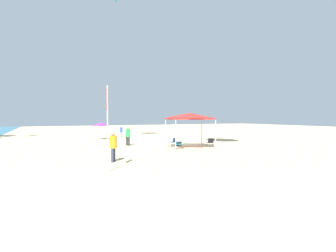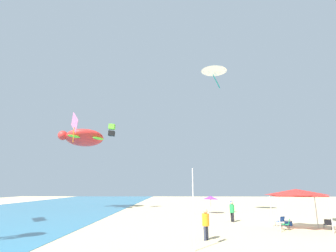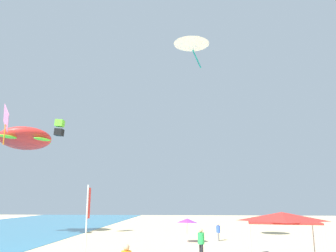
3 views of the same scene
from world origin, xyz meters
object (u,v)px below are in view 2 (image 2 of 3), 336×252
object	(u,v)px
cooler_box	(288,223)
folding_chair_right_of_tent	(287,223)
folding_chair_left_of_tent	(328,224)
kite_delta_white	(214,69)
banner_flag	(193,200)
folding_chair_facing_ocean	(281,220)
canopy_tent	(296,193)
kite_turtle_red	(84,138)
person_near_umbrella	(231,205)
kite_box_lime	(112,130)
person_by_tent	(232,210)
kite_diamond_pink	(75,124)
person_kite_handler	(206,222)
beach_umbrella	(211,198)

from	to	relation	value
cooler_box	folding_chair_right_of_tent	bearing A→B (deg)	155.42
folding_chair_left_of_tent	cooler_box	distance (m)	3.10
kite_delta_white	banner_flag	bearing A→B (deg)	4.17
folding_chair_facing_ocean	folding_chair_right_of_tent	bearing A→B (deg)	54.53
folding_chair_facing_ocean	cooler_box	bearing A→B (deg)	-175.52
canopy_tent	folding_chair_right_of_tent	xyz separation A→B (m)	(-0.16, 1.05, -2.28)
kite_delta_white	folding_chair_right_of_tent	bearing A→B (deg)	41.22
cooler_box	kite_turtle_red	bearing A→B (deg)	59.21
folding_chair_left_of_tent	cooler_box	world-z (taller)	folding_chair_left_of_tent
person_near_umbrella	kite_box_lime	size ratio (longest dim) A/B	0.90
person_by_tent	kite_box_lime	xyz separation A→B (m)	(10.45, 14.59, 10.10)
banner_flag	person_by_tent	xyz separation A→B (m)	(11.05, -4.32, -1.47)
banner_flag	kite_diamond_pink	world-z (taller)	kite_diamond_pink
canopy_tent	person_kite_handler	distance (m)	8.91
folding_chair_right_of_tent	banner_flag	size ratio (longest dim) A/B	0.19
person_by_tent	beach_umbrella	bearing A→B (deg)	-10.50
folding_chair_right_of_tent	folding_chair_facing_ocean	bearing A→B (deg)	-159.16
person_by_tent	kite_delta_white	distance (m)	17.15
beach_umbrella	kite_diamond_pink	xyz separation A→B (m)	(0.28, 18.03, 9.67)
person_kite_handler	kite_box_lime	xyz separation A→B (m)	(18.77, 11.20, 10.09)
folding_chair_facing_ocean	cooler_box	xyz separation A→B (m)	(0.54, -0.83, -0.27)
person_by_tent	kite_delta_white	world-z (taller)	kite_delta_white
cooler_box	person_kite_handler	xyz separation A→B (m)	(-6.28, 7.69, 0.88)
folding_chair_left_of_tent	kite_diamond_pink	bearing A→B (deg)	-4.92
beach_umbrella	person_kite_handler	size ratio (longest dim) A/B	1.17
folding_chair_right_of_tent	cooler_box	size ratio (longest dim) A/B	1.11
canopy_tent	person_kite_handler	size ratio (longest dim) A/B	2.16
person_kite_handler	kite_box_lime	distance (m)	24.08
banner_flag	person_near_umbrella	distance (m)	21.02
person_kite_handler	banner_flag	bearing A→B (deg)	12.73
kite_turtle_red	person_by_tent	bearing A→B (deg)	124.93
kite_diamond_pink	cooler_box	bearing A→B (deg)	-141.92
kite_turtle_red	folding_chair_facing_ocean	bearing A→B (deg)	124.17
folding_chair_right_of_tent	person_by_tent	distance (m)	5.44
folding_chair_facing_ocean	person_kite_handler	world-z (taller)	person_kite_handler
folding_chair_facing_ocean	kite_diamond_pink	bearing A→B (deg)	-53.30
folding_chair_left_of_tent	beach_umbrella	bearing A→B (deg)	-37.62
banner_flag	person_by_tent	bearing A→B (deg)	-21.33
person_kite_handler	kite_diamond_pink	world-z (taller)	kite_diamond_pink
cooler_box	kite_box_lime	bearing A→B (deg)	56.52
folding_chair_left_of_tent	person_kite_handler	xyz separation A→B (m)	(-3.93, 9.69, 0.61)
canopy_tent	kite_diamond_pink	xyz separation A→B (m)	(11.97, 23.37, 8.77)
folding_chair_right_of_tent	banner_flag	xyz separation A→B (m)	(-6.74, 7.58, 2.07)
person_by_tent	person_kite_handler	bearing A→B (deg)	139.62
beach_umbrella	cooler_box	xyz separation A→B (m)	(-9.57, -5.33, -1.66)
beach_umbrella	person_kite_handler	xyz separation A→B (m)	(-15.85, 2.36, -0.78)
person_near_umbrella	folding_chair_left_of_tent	bearing A→B (deg)	28.16
kite_diamond_pink	kite_box_lime	bearing A→B (deg)	-88.46
folding_chair_left_of_tent	kite_diamond_pink	distance (m)	30.24
kite_delta_white	cooler_box	bearing A→B (deg)	54.55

